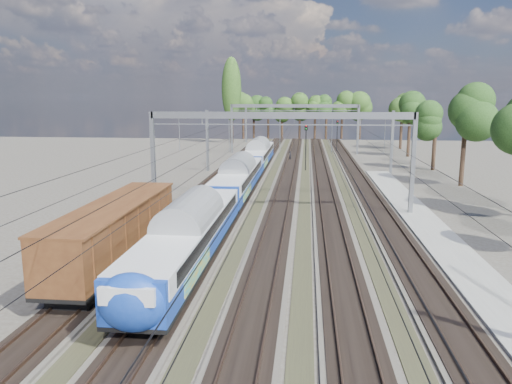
# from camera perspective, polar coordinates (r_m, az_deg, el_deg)

# --- Properties ---
(track_bed) EXTENTS (21.00, 130.00, 0.34)m
(track_bed) POSITION_cam_1_polar(r_m,az_deg,el_deg) (59.70, 3.47, 0.97)
(track_bed) COLOR #47423A
(track_bed) RESTS_ON ground
(platform) EXTENTS (3.00, 70.00, 0.30)m
(platform) POSITION_cam_1_polar(r_m,az_deg,el_deg) (36.56, 20.99, -6.00)
(platform) COLOR gray
(platform) RESTS_ON ground
(catenary) EXTENTS (25.65, 130.00, 9.00)m
(catenary) POSITION_cam_1_polar(r_m,az_deg,el_deg) (66.61, 4.10, 7.44)
(catenary) COLOR gray
(catenary) RESTS_ON ground
(tree_belt) EXTENTS (38.78, 101.32, 12.06)m
(tree_belt) POSITION_cam_1_polar(r_m,az_deg,el_deg) (109.09, 7.98, 9.71)
(tree_belt) COLOR black
(tree_belt) RESTS_ON ground
(poplar) EXTENTS (4.40, 4.40, 19.04)m
(poplar) POSITION_cam_1_polar(r_m,az_deg,el_deg) (113.05, -2.82, 11.60)
(poplar) COLOR black
(poplar) RESTS_ON ground
(emu_train) EXTENTS (3.01, 63.72, 4.41)m
(emu_train) POSITION_cam_1_polar(r_m,az_deg,el_deg) (50.14, -2.11, 1.99)
(emu_train) COLOR black
(emu_train) RESTS_ON ground
(freight_boxcar) EXTENTS (3.11, 15.02, 3.87)m
(freight_boxcar) POSITION_cam_1_polar(r_m,az_deg,el_deg) (31.22, -15.76, -4.27)
(freight_boxcar) COLOR black
(freight_boxcar) RESTS_ON ground
(worker) EXTENTS (0.52, 0.65, 1.54)m
(worker) POSITION_cam_1_polar(r_m,az_deg,el_deg) (82.08, 3.93, 4.13)
(worker) COLOR black
(worker) RESTS_ON ground
(signal_near) EXTENTS (0.46, 0.43, 6.50)m
(signal_near) POSITION_cam_1_polar(r_m,az_deg,el_deg) (70.63, 5.73, 5.75)
(signal_near) COLOR black
(signal_near) RESTS_ON ground
(signal_far) EXTENTS (0.41, 0.37, 5.94)m
(signal_far) POSITION_cam_1_polar(r_m,az_deg,el_deg) (95.83, 9.26, 6.76)
(signal_far) COLOR black
(signal_far) RESTS_ON ground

